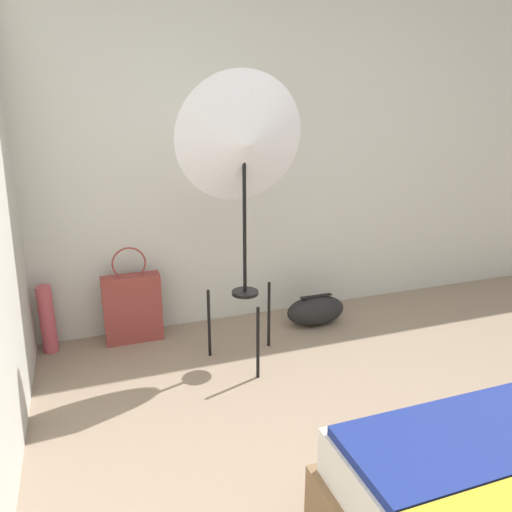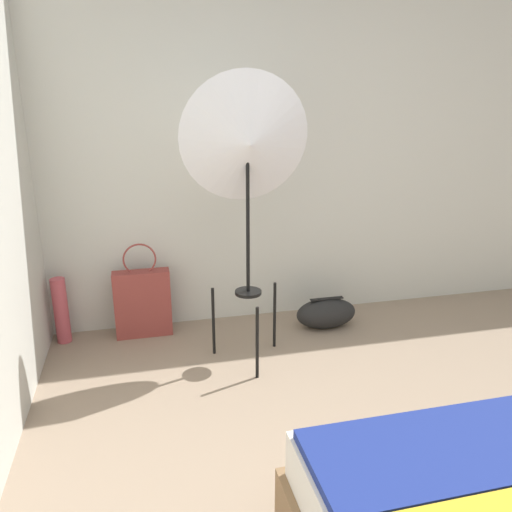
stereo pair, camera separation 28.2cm
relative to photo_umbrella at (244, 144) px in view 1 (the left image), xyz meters
name	(u,v)px [view 1 (the left image)]	position (x,y,z in m)	size (l,w,h in m)	color
wall_back	(269,143)	(0.41, 0.68, -0.06)	(8.00, 0.05, 2.60)	beige
photo_umbrella	(244,144)	(0.00, 0.00, 0.00)	(0.77, 0.40, 1.77)	black
tote_bag	(133,307)	(-0.64, 0.50, -1.12)	(0.39, 0.12, 0.68)	brown
duffel_bag	(316,310)	(0.65, 0.31, -1.25)	(0.45, 0.22, 0.23)	black
paper_roll	(47,320)	(-1.19, 0.53, -1.13)	(0.10, 0.10, 0.46)	#BC4C56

